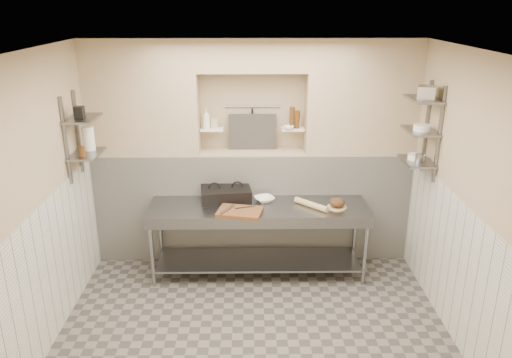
{
  "coord_description": "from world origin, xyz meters",
  "views": [
    {
      "loc": [
        -0.04,
        -4.26,
        3.2
      ],
      "look_at": [
        0.03,
        0.9,
        1.35
      ],
      "focal_mm": 35.0,
      "sensor_mm": 36.0,
      "label": 1
    }
  ],
  "objects_px": {
    "bottle_soap": "(206,119)",
    "panini_press": "(226,194)",
    "bowl_alcove": "(289,128)",
    "jug_left": "(88,138)",
    "rolling_pin": "(311,205)",
    "bread_loaf": "(337,202)",
    "prep_table": "(258,226)",
    "mixing_bowl": "(264,199)",
    "cutting_board": "(240,212)"
  },
  "relations": [
    {
      "from": "panini_press",
      "to": "mixing_bowl",
      "type": "distance_m",
      "value": 0.47
    },
    {
      "from": "bowl_alcove",
      "to": "jug_left",
      "type": "xyz_separation_m",
      "value": [
        -2.28,
        -0.52,
        0.01
      ]
    },
    {
      "from": "mixing_bowl",
      "to": "panini_press",
      "type": "bearing_deg",
      "value": 172.92
    },
    {
      "from": "mixing_bowl",
      "to": "bottle_soap",
      "type": "bearing_deg",
      "value": 150.77
    },
    {
      "from": "panini_press",
      "to": "cutting_board",
      "type": "xyz_separation_m",
      "value": [
        0.17,
        -0.43,
        -0.06
      ]
    },
    {
      "from": "jug_left",
      "to": "prep_table",
      "type": "bearing_deg",
      "value": 0.42
    },
    {
      "from": "bottle_soap",
      "to": "panini_press",
      "type": "bearing_deg",
      "value": -54.77
    },
    {
      "from": "cutting_board",
      "to": "prep_table",
      "type": "bearing_deg",
      "value": 43.6
    },
    {
      "from": "mixing_bowl",
      "to": "rolling_pin",
      "type": "relative_size",
      "value": 0.5
    },
    {
      "from": "bread_loaf",
      "to": "bottle_soap",
      "type": "height_order",
      "value": "bottle_soap"
    },
    {
      "from": "prep_table",
      "to": "cutting_board",
      "type": "distance_m",
      "value": 0.41
    },
    {
      "from": "bread_loaf",
      "to": "rolling_pin",
      "type": "bearing_deg",
      "value": 176.28
    },
    {
      "from": "prep_table",
      "to": "panini_press",
      "type": "bearing_deg",
      "value": 150.26
    },
    {
      "from": "rolling_pin",
      "to": "prep_table",
      "type": "bearing_deg",
      "value": 177.65
    },
    {
      "from": "cutting_board",
      "to": "mixing_bowl",
      "type": "height_order",
      "value": "mixing_bowl"
    },
    {
      "from": "cutting_board",
      "to": "bowl_alcove",
      "type": "distance_m",
      "value": 1.24
    },
    {
      "from": "bread_loaf",
      "to": "jug_left",
      "type": "xyz_separation_m",
      "value": [
        -2.83,
        0.03,
        0.78
      ]
    },
    {
      "from": "panini_press",
      "to": "bottle_soap",
      "type": "distance_m",
      "value": 0.95
    },
    {
      "from": "cutting_board",
      "to": "bread_loaf",
      "type": "height_order",
      "value": "bread_loaf"
    },
    {
      "from": "prep_table",
      "to": "cutting_board",
      "type": "relative_size",
      "value": 5.25
    },
    {
      "from": "panini_press",
      "to": "bottle_soap",
      "type": "height_order",
      "value": "bottle_soap"
    },
    {
      "from": "panini_press",
      "to": "bread_loaf",
      "type": "relative_size",
      "value": 3.5
    },
    {
      "from": "cutting_board",
      "to": "bottle_soap",
      "type": "distance_m",
      "value": 1.26
    },
    {
      "from": "prep_table",
      "to": "mixing_bowl",
      "type": "height_order",
      "value": "mixing_bowl"
    },
    {
      "from": "bottle_soap",
      "to": "rolling_pin",
      "type": "bearing_deg",
      "value": -25.09
    },
    {
      "from": "cutting_board",
      "to": "mixing_bowl",
      "type": "xyz_separation_m",
      "value": [
        0.29,
        0.37,
        0.01
      ]
    },
    {
      "from": "panini_press",
      "to": "jug_left",
      "type": "distance_m",
      "value": 1.71
    },
    {
      "from": "panini_press",
      "to": "rolling_pin",
      "type": "distance_m",
      "value": 1.04
    },
    {
      "from": "bread_loaf",
      "to": "bowl_alcove",
      "type": "relative_size",
      "value": 1.41
    },
    {
      "from": "rolling_pin",
      "to": "bottle_soap",
      "type": "relative_size",
      "value": 1.88
    },
    {
      "from": "bowl_alcove",
      "to": "jug_left",
      "type": "distance_m",
      "value": 2.34
    },
    {
      "from": "prep_table",
      "to": "bottle_soap",
      "type": "bearing_deg",
      "value": 138.35
    },
    {
      "from": "cutting_board",
      "to": "jug_left",
      "type": "relative_size",
      "value": 1.85
    },
    {
      "from": "cutting_board",
      "to": "jug_left",
      "type": "xyz_separation_m",
      "value": [
        -1.69,
        0.19,
        0.82
      ]
    },
    {
      "from": "bread_loaf",
      "to": "jug_left",
      "type": "relative_size",
      "value": 0.68
    },
    {
      "from": "panini_press",
      "to": "bread_loaf",
      "type": "xyz_separation_m",
      "value": [
        1.31,
        -0.27,
        -0.01
      ]
    },
    {
      "from": "mixing_bowl",
      "to": "bowl_alcove",
      "type": "xyz_separation_m",
      "value": [
        0.3,
        0.34,
        0.8
      ]
    },
    {
      "from": "mixing_bowl",
      "to": "cutting_board",
      "type": "bearing_deg",
      "value": -128.02
    },
    {
      "from": "mixing_bowl",
      "to": "rolling_pin",
      "type": "height_order",
      "value": "rolling_pin"
    },
    {
      "from": "bread_loaf",
      "to": "jug_left",
      "type": "height_order",
      "value": "jug_left"
    },
    {
      "from": "bread_loaf",
      "to": "jug_left",
      "type": "bearing_deg",
      "value": 179.37
    },
    {
      "from": "panini_press",
      "to": "jug_left",
      "type": "bearing_deg",
      "value": -178.13
    },
    {
      "from": "mixing_bowl",
      "to": "jug_left",
      "type": "xyz_separation_m",
      "value": [
        -1.98,
        -0.18,
        0.82
      ]
    },
    {
      "from": "rolling_pin",
      "to": "bottle_soap",
      "type": "distance_m",
      "value": 1.65
    },
    {
      "from": "rolling_pin",
      "to": "jug_left",
      "type": "bearing_deg",
      "value": 179.74
    },
    {
      "from": "rolling_pin",
      "to": "bread_loaf",
      "type": "height_order",
      "value": "bread_loaf"
    },
    {
      "from": "bowl_alcove",
      "to": "cutting_board",
      "type": "bearing_deg",
      "value": -129.72
    },
    {
      "from": "mixing_bowl",
      "to": "jug_left",
      "type": "height_order",
      "value": "jug_left"
    },
    {
      "from": "mixing_bowl",
      "to": "rolling_pin",
      "type": "bearing_deg",
      "value": -19.33
    },
    {
      "from": "bottle_soap",
      "to": "bowl_alcove",
      "type": "xyz_separation_m",
      "value": [
        1.01,
        -0.05,
        -0.1
      ]
    }
  ]
}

